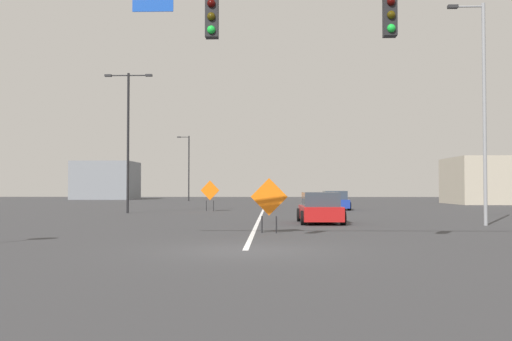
# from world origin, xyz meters

# --- Properties ---
(ground) EXTENTS (183.20, 183.20, 0.00)m
(ground) POSITION_xyz_m (0.00, 0.00, 0.00)
(ground) COLOR #38383A
(road_centre_stripe) EXTENTS (0.16, 101.78, 0.01)m
(road_centre_stripe) POSITION_xyz_m (0.00, 50.89, 0.00)
(road_centre_stripe) COLOR white
(road_centre_stripe) RESTS_ON ground
(traffic_signal_assembly) EXTENTS (14.24, 0.44, 7.34)m
(traffic_signal_assembly) POSITION_xyz_m (3.79, -0.01, 5.53)
(traffic_signal_assembly) COLOR gray
(traffic_signal_assembly) RESTS_ON ground
(street_lamp_near_right) EXTENTS (3.13, 0.24, 9.19)m
(street_lamp_near_right) POSITION_xyz_m (-8.76, 22.40, 5.33)
(street_lamp_near_right) COLOR black
(street_lamp_near_right) RESTS_ON ground
(street_lamp_mid_right) EXTENTS (1.58, 0.24, 8.25)m
(street_lamp_mid_right) POSITION_xyz_m (-10.03, 57.92, 4.51)
(street_lamp_mid_right) COLOR black
(street_lamp_mid_right) RESTS_ON ground
(street_lamp_far_right) EXTENTS (1.64, 0.24, 9.83)m
(street_lamp_far_right) POSITION_xyz_m (9.95, 10.47, 5.32)
(street_lamp_far_right) COLOR gray
(street_lamp_far_right) RESTS_ON ground
(construction_sign_right_lane) EXTENTS (1.09, 0.19, 1.69)m
(construction_sign_right_lane) POSITION_xyz_m (0.40, 36.84, 1.05)
(construction_sign_right_lane) COLOR orange
(construction_sign_right_lane) RESTS_ON ground
(construction_sign_left_shoulder) EXTENTS (1.37, 0.38, 2.18)m
(construction_sign_left_shoulder) POSITION_xyz_m (-3.75, 25.83, 1.38)
(construction_sign_left_shoulder) COLOR orange
(construction_sign_left_shoulder) RESTS_ON ground
(construction_sign_right_shoulder) EXTENTS (1.36, 0.23, 2.00)m
(construction_sign_right_shoulder) POSITION_xyz_m (0.59, 5.91, 1.24)
(construction_sign_right_shoulder) COLOR orange
(construction_sign_right_shoulder) RESTS_ON ground
(car_red_passing) EXTENTS (2.04, 4.11, 1.45)m
(car_red_passing) POSITION_xyz_m (2.92, 11.90, 0.68)
(car_red_passing) COLOR red
(car_red_passing) RESTS_ON ground
(car_blue_approaching) EXTENTS (2.06, 4.24, 1.42)m
(car_blue_approaching) POSITION_xyz_m (5.38, 28.83, 0.67)
(car_blue_approaching) COLOR #1E389E
(car_blue_approaching) RESTS_ON ground
(roadside_building_east) EXTENTS (6.80, 8.65, 4.78)m
(roadside_building_east) POSITION_xyz_m (22.51, 45.35, 2.39)
(roadside_building_east) COLOR #B2A893
(roadside_building_east) RESTS_ON ground
(roadside_building_west) EXTENTS (8.41, 7.86, 5.45)m
(roadside_building_west) POSITION_xyz_m (-23.52, 68.42, 2.72)
(roadside_building_west) COLOR gray
(roadside_building_west) RESTS_ON ground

